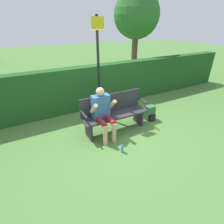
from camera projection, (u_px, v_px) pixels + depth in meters
ground_plane at (115, 130)px, 4.84m from camera, size 40.00×40.00×0.00m
hedge_back at (91, 87)px, 5.84m from camera, size 12.00×0.38×1.42m
park_bench at (114, 113)px, 4.66m from camera, size 1.77×0.46×1.00m
person_seated at (103, 111)px, 4.29m from camera, size 0.57×0.65×1.28m
backpack at (150, 113)px, 5.24m from camera, size 0.27×0.26×0.45m
water_bottle at (122, 149)px, 3.98m from camera, size 0.07×0.07×0.20m
signpost at (98, 66)px, 4.74m from camera, size 0.34×0.09×2.82m
tree at (137, 16)px, 7.36m from camera, size 1.93×1.93×3.86m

